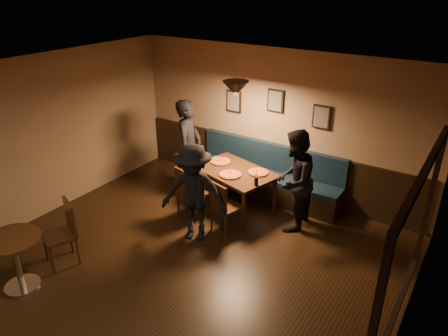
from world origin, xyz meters
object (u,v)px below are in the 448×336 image
Objects in this scene: chair_near_left at (193,192)px; diner_front at (194,193)px; diner_left at (189,148)px; diner_right at (294,181)px; soda_glass at (256,181)px; cafe_chair_far at (59,235)px; chair_near_right at (226,206)px; cafe_table at (17,263)px; dining_table at (235,189)px; tabasco_bottle at (256,176)px; booth_bench at (265,173)px.

diner_front reaches higher than chair_near_left.
diner_right is at bearing -108.13° from diner_left.
soda_glass is 3.16m from cafe_chair_far.
diner_front is 1.08m from soda_glass.
cafe_chair_far is at bearing -111.96° from chair_near_right.
cafe_chair_far is (-1.58, -2.08, 0.02)m from chair_near_right.
cafe_table is at bearing 110.70° from cafe_chair_far.
dining_table is 1.24m from diner_right.
cafe_table is at bearing -105.04° from chair_near_right.
tabasco_bottle is at bearing 88.20° from chair_near_right.
chair_near_left is 9.29× the size of tabasco_bottle.
diner_left reaches higher than cafe_table.
booth_bench is 1.13m from soda_glass.
booth_bench is 1.83× the size of diner_front.
booth_bench is 1.56m from chair_near_left.
booth_bench is 0.90m from tabasco_bottle.
soda_glass is at bearing 58.84° from cafe_table.
dining_table is at bearing 70.13° from chair_near_left.
chair_near_right is at bearing 10.58° from chair_near_left.
diner_right reaches higher than tabasco_bottle.
tabasco_bottle is 0.11× the size of cafe_chair_far.
diner_left is (-1.05, 0.04, 0.56)m from dining_table.
chair_near_left is at bearing -116.39° from booth_bench.
diner_front is at bearing -125.78° from soda_glass.
soda_glass is (1.05, 0.39, 0.35)m from chair_near_left.
dining_table is at bearing -94.25° from diner_right.
diner_front is at bearing -115.25° from tabasco_bottle.
tabasco_bottle is (0.48, -0.08, 0.44)m from dining_table.
chair_near_right is 0.75m from tabasco_bottle.
dining_table is at bearing -91.87° from cafe_chair_far.
soda_glass is 0.24m from tabasco_bottle.
dining_table is 3.08m from cafe_chair_far.
dining_table is 0.82m from chair_near_left.
booth_bench is 1.94m from diner_front.
dining_table is at bearing 170.36° from tabasco_bottle.
cafe_chair_far is (-0.24, -2.83, -0.45)m from diner_left.
tabasco_bottle is at bearing -100.21° from cafe_chair_far.
cafe_table is (-1.32, -3.46, 0.02)m from dining_table.
diner_left reaches higher than diner_right.
cafe_table is 0.82× the size of cafe_chair_far.
dining_table is 0.77m from chair_near_right.
chair_near_right is at bearing -126.61° from soda_glass.
dining_table is at bearing -108.97° from booth_bench.
cafe_table is (-0.87, -2.79, -0.09)m from chair_near_left.
dining_table is 0.76× the size of diner_left.
tabasco_bottle is at bearing 46.22° from chair_near_left.
chair_near_right is 3.18m from cafe_table.
diner_right is (1.14, 0.00, 0.49)m from dining_table.
soda_glass reaches higher than dining_table.
chair_near_left is at bearing -108.38° from dining_table.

